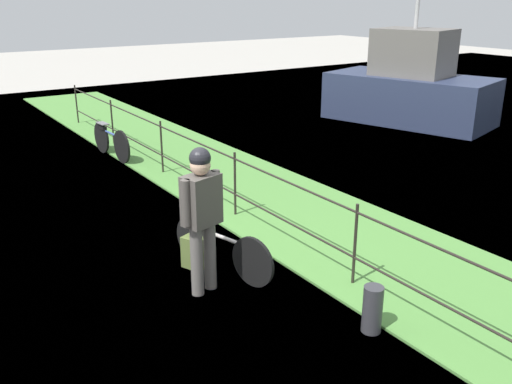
# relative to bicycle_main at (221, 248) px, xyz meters

# --- Properties ---
(ground_plane) EXTENTS (60.00, 60.00, 0.00)m
(ground_plane) POSITION_rel_bicycle_main_xyz_m (-0.16, -0.88, -0.32)
(ground_plane) COLOR #B2ADA3
(grass_strip) EXTENTS (27.00, 2.40, 0.03)m
(grass_strip) POSITION_rel_bicycle_main_xyz_m (-0.16, 1.92, -0.31)
(grass_strip) COLOR #569342
(grass_strip) RESTS_ON ground
(iron_fence) EXTENTS (18.04, 0.04, 1.00)m
(iron_fence) POSITION_rel_bicycle_main_xyz_m (-0.16, 1.10, 0.27)
(iron_fence) COLOR #28231E
(iron_fence) RESTS_ON ground
(bicycle_main) EXTENTS (1.54, 0.45, 0.60)m
(bicycle_main) POSITION_rel_bicycle_main_xyz_m (0.00, 0.00, 0.00)
(bicycle_main) COLOR black
(bicycle_main) RESTS_ON ground
(wooden_crate) EXTENTS (0.41, 0.33, 0.29)m
(wooden_crate) POSITION_rel_bicycle_main_xyz_m (-0.34, -0.09, 0.43)
(wooden_crate) COLOR brown
(wooden_crate) RESTS_ON bicycle_main
(terrier_dog) EXTENTS (0.32, 0.21, 0.18)m
(terrier_dog) POSITION_rel_bicycle_main_xyz_m (-0.31, -0.08, 0.65)
(terrier_dog) COLOR silver
(terrier_dog) RESTS_ON wooden_crate
(cyclist_person) EXTENTS (0.35, 0.53, 1.68)m
(cyclist_person) POSITION_rel_bicycle_main_xyz_m (0.28, -0.39, 0.68)
(cyclist_person) COLOR slate
(cyclist_person) RESTS_ON ground
(backpack_on_paving) EXTENTS (0.33, 0.27, 0.40)m
(backpack_on_paving) POSITION_rel_bicycle_main_xyz_m (-0.29, -0.21, -0.12)
(backpack_on_paving) COLOR olive
(backpack_on_paving) RESTS_ON ground
(mooring_bollard) EXTENTS (0.20, 0.20, 0.50)m
(mooring_bollard) POSITION_rel_bicycle_main_xyz_m (1.92, 0.60, -0.07)
(mooring_bollard) COLOR #38383D
(mooring_bollard) RESTS_ON ground
(bicycle_parked) EXTENTS (1.65, 0.19, 0.66)m
(bicycle_parked) POSITION_rel_bicycle_main_xyz_m (-5.61, 0.70, 0.03)
(bicycle_parked) COLOR black
(bicycle_parked) RESTS_ON ground
(moored_boat_near) EXTENTS (4.52, 3.07, 3.97)m
(moored_boat_near) POSITION_rel_bicycle_main_xyz_m (-4.58, 8.39, 0.56)
(moored_boat_near) COLOR #2D3856
(moored_boat_near) RESTS_ON ground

